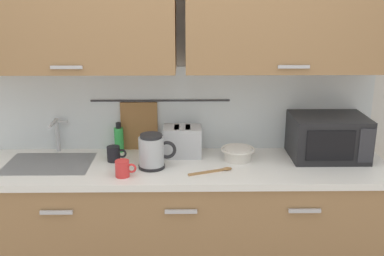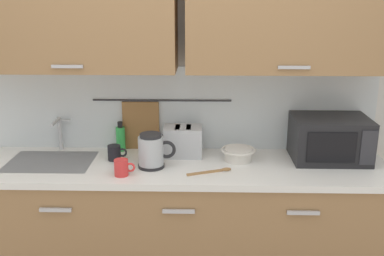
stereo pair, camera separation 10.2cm
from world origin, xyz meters
TOP-DOWN VIEW (x-y plane):
  - counter_unit at (-0.01, 0.30)m, footprint 2.53×0.64m
  - back_wall_assembly at (-0.00, 0.53)m, footprint 3.70×0.41m
  - sink_faucet at (-0.81, 0.53)m, footprint 0.09×0.17m
  - microwave at (0.92, 0.41)m, footprint 0.46×0.35m
  - electric_kettle at (-0.17, 0.25)m, footprint 0.23×0.16m
  - dish_soap_bottle at (-0.41, 0.54)m, footprint 0.06×0.06m
  - mug_near_sink at (-0.33, 0.11)m, footprint 0.12×0.08m
  - mixing_bowl at (0.35, 0.37)m, footprint 0.21×0.21m
  - toaster at (0.01, 0.45)m, footprint 0.26×0.17m
  - mug_by_kettle at (-0.42, 0.36)m, footprint 0.12×0.08m
  - wooden_spoon at (0.20, 0.18)m, footprint 0.27×0.13m

SIDE VIEW (x-z plane):
  - counter_unit at x=-0.01m, z-range 0.01..0.91m
  - wooden_spoon at x=0.20m, z-range 0.90..0.91m
  - mixing_bowl at x=0.35m, z-range 0.91..0.98m
  - mug_near_sink at x=-0.33m, z-range 0.90..1.00m
  - mug_by_kettle at x=-0.42m, z-range 0.90..1.00m
  - dish_soap_bottle at x=-0.41m, z-range 0.89..1.08m
  - toaster at x=0.01m, z-range 0.90..1.09m
  - electric_kettle at x=-0.17m, z-range 0.90..1.11m
  - microwave at x=0.92m, z-range 0.90..1.17m
  - sink_faucet at x=-0.81m, z-range 0.93..1.15m
  - back_wall_assembly at x=0.00m, z-range 0.27..2.77m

